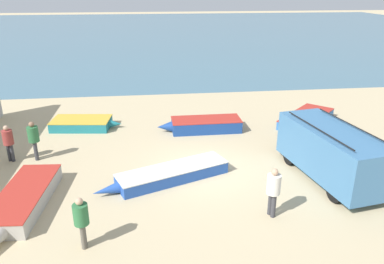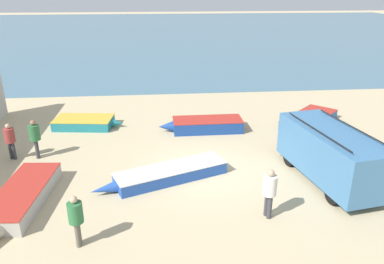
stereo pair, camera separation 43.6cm
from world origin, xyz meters
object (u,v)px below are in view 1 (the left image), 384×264
at_px(fishing_rowboat_2, 83,124).
at_px(fisherman_1, 8,140).
at_px(parked_van, 331,152).
at_px(fishing_rowboat_1, 23,200).
at_px(fishing_rowboat_3, 203,125).
at_px(fishing_rowboat_4, 305,119).
at_px(fisherman_0, 34,137).
at_px(fisherman_2, 81,218).
at_px(fisherman_3, 273,188).
at_px(fishing_rowboat_0, 169,174).

xyz_separation_m(fishing_rowboat_2, fisherman_1, (-2.57, -3.85, 0.75)).
distance_m(parked_van, fishing_rowboat_1, 11.72).
distance_m(parked_van, fishing_rowboat_3, 7.30).
xyz_separation_m(fishing_rowboat_4, fisherman_0, (-13.89, -3.00, 0.82)).
bearing_deg(parked_van, fisherman_1, 67.08).
height_order(fishing_rowboat_4, fisherman_0, fisherman_0).
height_order(fisherman_1, fisherman_2, fisherman_1).
xyz_separation_m(fishing_rowboat_3, fisherman_3, (1.13, -8.19, 0.74)).
distance_m(parked_van, fishing_rowboat_0, 6.53).
relative_size(fishing_rowboat_0, fishing_rowboat_2, 1.42).
relative_size(fishing_rowboat_0, fisherman_1, 3.23).
relative_size(parked_van, fishing_rowboat_4, 1.26).
relative_size(fishing_rowboat_3, fishing_rowboat_4, 1.03).
xyz_separation_m(fishing_rowboat_0, fishing_rowboat_4, (8.09, 5.64, 0.01)).
relative_size(fisherman_1, fisherman_2, 1.00).
bearing_deg(fishing_rowboat_2, fisherman_0, -104.71).
relative_size(parked_van, fishing_rowboat_0, 1.00).
bearing_deg(fisherman_0, fisherman_1, -17.13).
xyz_separation_m(fisherman_1, fisherman_2, (4.08, -6.42, -0.00)).
bearing_deg(fisherman_0, fishing_rowboat_3, 178.43).
bearing_deg(fisherman_1, fisherman_3, -95.74).
distance_m(fishing_rowboat_0, fisherman_3, 4.48).
xyz_separation_m(parked_van, fisherman_0, (-12.23, 3.24, -0.09)).
xyz_separation_m(fishing_rowboat_2, fishing_rowboat_4, (12.39, -0.80, -0.00)).
xyz_separation_m(fishing_rowboat_2, fisherman_2, (1.50, -10.26, 0.74)).
bearing_deg(fishing_rowboat_2, fishing_rowboat_4, 3.22).
bearing_deg(fisherman_3, fishing_rowboat_1, 152.78).
distance_m(fishing_rowboat_2, fisherman_0, 4.17).
bearing_deg(parked_van, fisherman_2, 99.85).
bearing_deg(fishing_rowboat_0, fisherman_3, 117.05).
bearing_deg(fisherman_1, fishing_rowboat_4, -55.80).
height_order(fishing_rowboat_0, fisherman_1, fisherman_1).
bearing_deg(fishing_rowboat_2, fishing_rowboat_1, -89.90).
relative_size(fishing_rowboat_2, fishing_rowboat_4, 0.89).
relative_size(parked_van, fishing_rowboat_3, 1.22).
bearing_deg(fishing_rowboat_2, fisherman_1, -116.83).
relative_size(fishing_rowboat_2, fisherman_1, 2.28).
xyz_separation_m(parked_van, fisherman_3, (-3.13, -2.32, -0.11)).
bearing_deg(fishing_rowboat_1, fisherman_1, -153.15).
bearing_deg(fishing_rowboat_3, fishing_rowboat_0, 67.38).
bearing_deg(fishing_rowboat_4, fisherman_1, -33.16).
bearing_deg(fishing_rowboat_0, fisherman_0, -46.12).
height_order(parked_van, fisherman_2, parked_van).
bearing_deg(fishing_rowboat_1, fishing_rowboat_4, 122.38).
bearing_deg(fisherman_0, fishing_rowboat_1, 78.20).
bearing_deg(fisherman_2, fishing_rowboat_3, -123.93).
bearing_deg(fisherman_1, fishing_rowboat_1, -135.01).
bearing_deg(fisherman_0, fishing_rowboat_0, 135.65).
height_order(fishing_rowboat_2, fishing_rowboat_4, fishing_rowboat_2).
bearing_deg(fisherman_2, parked_van, -165.98).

